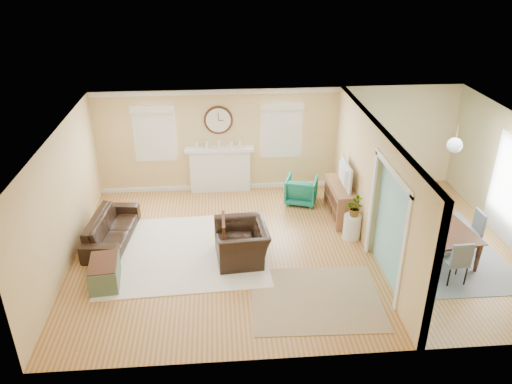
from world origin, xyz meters
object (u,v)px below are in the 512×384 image
eames_chair (242,242)px  dining_table (436,237)px  credenza (340,201)px  green_chair (301,190)px  sofa (111,228)px

eames_chair → dining_table: (3.95, -0.03, -0.04)m
credenza → dining_table: 2.25m
green_chair → dining_table: (2.38, -2.35, -0.00)m
eames_chair → dining_table: eames_chair is taller
eames_chair → dining_table: bearing=84.6°
green_chair → credenza: (0.76, -0.79, 0.07)m
credenza → dining_table: credenza is taller
green_chair → eames_chair: bearing=74.0°
eames_chair → credenza: credenza is taller
sofa → eames_chair: 2.85m
sofa → dining_table: 6.72m
sofa → dining_table: bearing=-92.3°
credenza → sofa: bearing=-172.9°
green_chair → credenza: size_ratio=0.54×
green_chair → dining_table: size_ratio=0.39×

